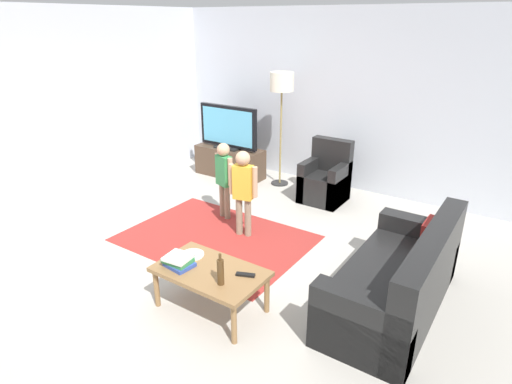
{
  "coord_description": "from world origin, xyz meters",
  "views": [
    {
      "loc": [
        2.59,
        -3.22,
        2.52
      ],
      "look_at": [
        0.0,
        0.6,
        0.65
      ],
      "focal_mm": 30.1,
      "sensor_mm": 36.0,
      "label": 1
    }
  ],
  "objects": [
    {
      "name": "area_rug",
      "position": [
        -0.45,
        0.39,
        0.0
      ],
      "size": [
        2.2,
        1.6,
        0.01
      ],
      "primitive_type": "cube",
      "color": "#9E2D28",
      "rests_on": "ground"
    },
    {
      "name": "tv",
      "position": [
        -1.69,
        2.28,
        0.85
      ],
      "size": [
        1.1,
        0.28,
        0.71
      ],
      "color": "black",
      "rests_on": "tv_stand"
    },
    {
      "name": "plate",
      "position": [
        0.09,
        -0.61,
        0.43
      ],
      "size": [
        0.22,
        0.22,
        0.02
      ],
      "color": "white",
      "rests_on": "coffee_table"
    },
    {
      "name": "armchair",
      "position": [
        0.12,
        2.26,
        0.3
      ],
      "size": [
        0.6,
        0.6,
        0.9
      ],
      "color": "black",
      "rests_on": "ground"
    },
    {
      "name": "floor_lamp",
      "position": [
        -0.78,
        2.45,
        1.54
      ],
      "size": [
        0.36,
        0.36,
        1.78
      ],
      "color": "#262626",
      "rests_on": "ground"
    },
    {
      "name": "wall_left",
      "position": [
        -3.0,
        0.0,
        1.35
      ],
      "size": [
        0.12,
        6.0,
        2.7
      ],
      "primitive_type": "cube",
      "color": "silver",
      "rests_on": "ground"
    },
    {
      "name": "wall_back",
      "position": [
        0.0,
        3.0,
        1.35
      ],
      "size": [
        6.0,
        0.12,
        2.7
      ],
      "primitive_type": "cube",
      "color": "silver",
      "rests_on": "ground"
    },
    {
      "name": "couch",
      "position": [
        1.84,
        0.25,
        0.29
      ],
      "size": [
        0.8,
        1.8,
        0.86
      ],
      "color": "black",
      "rests_on": "ground"
    },
    {
      "name": "tv_remote",
      "position": [
        0.7,
        -0.61,
        0.43
      ],
      "size": [
        0.18,
        0.11,
        0.02
      ],
      "primitive_type": "cube",
      "rotation": [
        0.0,
        0.0,
        0.39
      ],
      "color": "black",
      "rests_on": "coffee_table"
    },
    {
      "name": "book_stack",
      "position": [
        0.11,
        -0.82,
        0.47
      ],
      "size": [
        0.28,
        0.24,
        0.1
      ],
      "color": "#334CA5",
      "rests_on": "coffee_table"
    },
    {
      "name": "coffee_table",
      "position": [
        0.38,
        -0.71,
        0.37
      ],
      "size": [
        1.0,
        0.6,
        0.42
      ],
      "color": "olive",
      "rests_on": "ground"
    },
    {
      "name": "tv_stand",
      "position": [
        -1.69,
        2.3,
        0.24
      ],
      "size": [
        1.2,
        0.44,
        0.5
      ],
      "color": "#4C3828",
      "rests_on": "ground"
    },
    {
      "name": "ground",
      "position": [
        0.0,
        0.0,
        0.0
      ],
      "size": [
        7.8,
        7.8,
        0.0
      ],
      "primitive_type": "plane",
      "color": "#B2ADA3"
    },
    {
      "name": "child_near_tv",
      "position": [
        -0.74,
        0.94,
        0.63
      ],
      "size": [
        0.34,
        0.18,
        1.04
      ],
      "color": "gray",
      "rests_on": "ground"
    },
    {
      "name": "bottle",
      "position": [
        0.6,
        -0.83,
        0.54
      ],
      "size": [
        0.06,
        0.06,
        0.29
      ],
      "color": "#4C3319",
      "rests_on": "coffee_table"
    },
    {
      "name": "child_center",
      "position": [
        -0.23,
        0.66,
        0.66
      ],
      "size": [
        0.36,
        0.18,
        1.09
      ],
      "color": "gray",
      "rests_on": "ground"
    }
  ]
}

